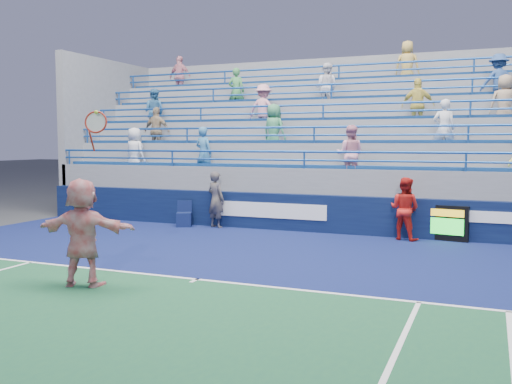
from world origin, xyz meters
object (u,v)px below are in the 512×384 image
at_px(serve_speed_board, 442,223).
at_px(judge_chair, 184,219).
at_px(tennis_player, 83,232).
at_px(line_judge, 216,200).
at_px(ball_girl, 405,209).

height_order(serve_speed_board, judge_chair, serve_speed_board).
relative_size(tennis_player, line_judge, 1.83).
height_order(tennis_player, line_judge, tennis_player).
xyz_separation_m(judge_chair, ball_girl, (6.67, 0.14, 0.59)).
distance_m(judge_chair, ball_girl, 6.70).
distance_m(serve_speed_board, ball_girl, 1.05).
bearing_deg(ball_girl, line_judge, 17.72).
bearing_deg(tennis_player, line_judge, 97.45).
bearing_deg(judge_chair, ball_girl, 1.19).
height_order(judge_chair, line_judge, line_judge).
distance_m(serve_speed_board, line_judge, 6.63).
xyz_separation_m(judge_chair, tennis_player, (1.96, -7.15, 0.74)).
distance_m(serve_speed_board, judge_chair, 7.63).
xyz_separation_m(judge_chair, line_judge, (1.00, 0.20, 0.61)).
relative_size(judge_chair, ball_girl, 0.47).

